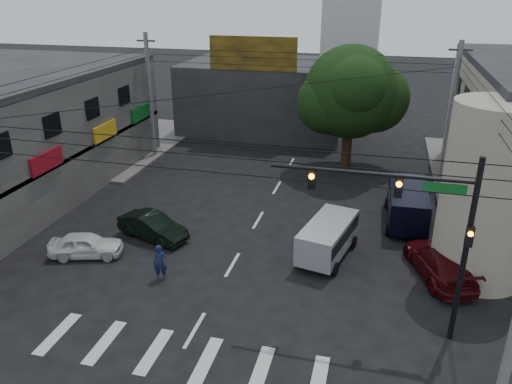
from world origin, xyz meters
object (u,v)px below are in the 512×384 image
at_px(utility_pole_far_right, 451,114).
at_px(dark_sedan, 153,226).
at_px(white_compact, 86,245).
at_px(maroon_sedan, 440,263).
at_px(street_tree, 351,92).
at_px(silver_minivan, 327,240).
at_px(navy_van, 407,206).
at_px(traffic_officer, 160,263).
at_px(utility_pole_far_left, 150,97).
at_px(traffic_gantry, 420,218).

relative_size(utility_pole_far_right, dark_sedan, 2.20).
xyz_separation_m(white_compact, maroon_sedan, (16.54, 2.32, 0.11)).
bearing_deg(street_tree, utility_pole_far_right, -8.75).
height_order(street_tree, silver_minivan, street_tree).
bearing_deg(utility_pole_far_right, silver_minivan, -117.36).
height_order(street_tree, utility_pole_far_right, utility_pole_far_right).
xyz_separation_m(navy_van, traffic_officer, (-10.78, -8.75, -0.18)).
height_order(dark_sedan, white_compact, dark_sedan).
bearing_deg(maroon_sedan, utility_pole_far_left, -50.78).
relative_size(dark_sedan, navy_van, 0.80).
bearing_deg(traffic_gantry, utility_pole_far_right, 81.06).
bearing_deg(traffic_gantry, traffic_officer, 174.50).
relative_size(street_tree, silver_minivan, 1.92).
distance_m(dark_sedan, silver_minivan, 9.08).
relative_size(utility_pole_far_right, navy_van, 1.77).
relative_size(street_tree, utility_pole_far_left, 0.95).
height_order(street_tree, navy_van, street_tree).
height_order(utility_pole_far_left, utility_pole_far_right, same).
xyz_separation_m(utility_pole_far_left, white_compact, (3.34, -14.95, -4.00)).
xyz_separation_m(utility_pole_far_right, silver_minivan, (-6.26, -12.09, -3.69)).
relative_size(street_tree, dark_sedan, 2.08).
xyz_separation_m(street_tree, maroon_sedan, (5.39, -13.63, -4.77)).
distance_m(maroon_sedan, navy_van, 5.57).
relative_size(street_tree, maroon_sedan, 1.66).
xyz_separation_m(utility_pole_far_right, navy_van, (-2.47, -7.24, -3.57)).
xyz_separation_m(traffic_gantry, maroon_sedan, (1.56, 4.37, -4.13)).
distance_m(utility_pole_far_right, dark_sedan, 20.10).
bearing_deg(utility_pole_far_right, navy_van, -108.82).
bearing_deg(white_compact, dark_sedan, -59.28).
xyz_separation_m(utility_pole_far_right, traffic_officer, (-13.25, -15.99, -3.75)).
bearing_deg(traffic_officer, navy_van, 19.75).
bearing_deg(navy_van, silver_minivan, 140.43).
distance_m(dark_sedan, white_compact, 3.46).
bearing_deg(traffic_officer, street_tree, 49.03).
height_order(dark_sedan, maroon_sedan, maroon_sedan).
height_order(traffic_gantry, silver_minivan, traffic_gantry).
relative_size(utility_pole_far_left, dark_sedan, 2.20).
distance_m(maroon_sedan, traffic_officer, 12.59).
height_order(utility_pole_far_right, dark_sedan, utility_pole_far_right).
relative_size(dark_sedan, silver_minivan, 0.93).
xyz_separation_m(dark_sedan, navy_van, (12.86, 5.16, 0.38)).
bearing_deg(maroon_sedan, white_compact, -10.38).
xyz_separation_m(street_tree, utility_pole_far_left, (-14.50, -1.00, -0.87)).
distance_m(street_tree, maroon_sedan, 15.41).
height_order(utility_pole_far_left, maroon_sedan, utility_pole_far_left).
distance_m(street_tree, silver_minivan, 13.87).
relative_size(utility_pole_far_right, maroon_sedan, 1.76).
distance_m(traffic_gantry, dark_sedan, 14.10).
height_order(traffic_gantry, white_compact, traffic_gantry).
bearing_deg(street_tree, maroon_sedan, -68.44).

